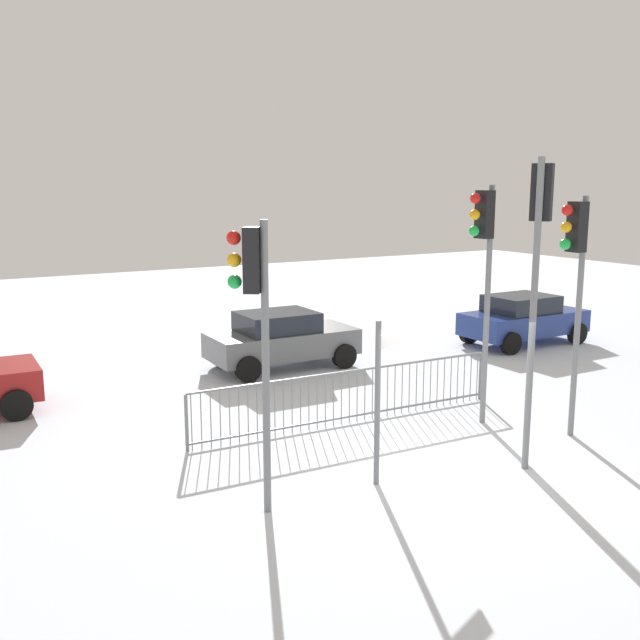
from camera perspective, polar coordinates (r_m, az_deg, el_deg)
name	(u,v)px	position (r m, az deg, el deg)	size (l,w,h in m)	color
ground_plane	(434,466)	(12.61, 8.98, -11.28)	(60.00, 60.00, 0.00)	silver
traffic_light_mid_right	(539,245)	(12.13, 16.81, 5.67)	(0.51, 0.43, 5.10)	slate
traffic_light_foreground_right	(576,263)	(13.91, 19.46, 4.26)	(0.57, 0.34, 4.48)	slate
traffic_light_rear_left	(254,301)	(10.02, -5.20, 1.46)	(0.50, 0.44, 4.21)	slate
traffic_light_foreground_left	(484,252)	(14.17, 12.77, 5.27)	(0.57, 0.32, 4.67)	slate
direction_sign_post	(380,392)	(11.38, 4.74, -5.68)	(0.74, 0.34, 2.63)	slate
pedestrian_guard_railing	(349,396)	(14.46, 2.32, -5.95)	(6.75, 0.31, 1.07)	slate
car_grey_trailing	(281,339)	(18.68, -3.08, -1.47)	(3.82, 1.97, 1.47)	slate
car_blue_mid	(523,318)	(22.29, 15.68, 0.12)	(3.80, 1.92, 1.47)	navy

